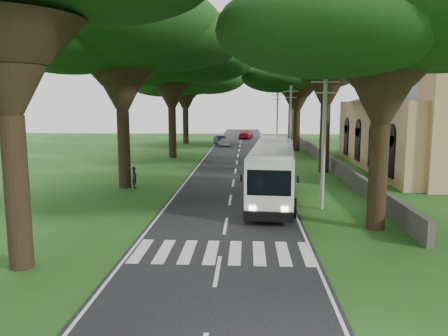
{
  "coord_description": "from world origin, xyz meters",
  "views": [
    {
      "loc": [
        1.07,
        -19.52,
        6.22
      ],
      "look_at": [
        -0.37,
        7.4,
        2.2
      ],
      "focal_mm": 35.0,
      "sensor_mm": 36.0,
      "label": 1
    }
  ],
  "objects": [
    {
      "name": "tree_r_mida",
      "position": [
        8.0,
        20.0,
        12.15
      ],
      "size": [
        12.77,
        12.77,
        15.07
      ],
      "color": "black",
      "rests_on": "ground"
    },
    {
      "name": "property_wall",
      "position": [
        9.0,
        24.0,
        0.6
      ],
      "size": [
        0.35,
        50.0,
        1.2
      ],
      "primitive_type": "cube",
      "color": "#383533",
      "rests_on": "ground"
    },
    {
      "name": "church",
      "position": [
        17.86,
        21.55,
        4.91
      ],
      "size": [
        14.0,
        24.0,
        11.6
      ],
      "color": "tan",
      "rests_on": "ground"
    },
    {
      "name": "tree_l_far",
      "position": [
        -8.5,
        48.0,
        10.5
      ],
      "size": [
        15.45,
        15.45,
        13.85
      ],
      "color": "black",
      "rests_on": "ground"
    },
    {
      "name": "road",
      "position": [
        0.0,
        25.0,
        0.01
      ],
      "size": [
        8.0,
        120.0,
        0.04
      ],
      "primitive_type": "cube",
      "color": "black",
      "rests_on": "ground"
    },
    {
      "name": "tree_r_far",
      "position": [
        8.5,
        56.0,
        11.8
      ],
      "size": [
        14.26,
        14.26,
        14.96
      ],
      "color": "black",
      "rests_on": "ground"
    },
    {
      "name": "ground",
      "position": [
        0.0,
        0.0,
        0.0
      ],
      "size": [
        140.0,
        140.0,
        0.0
      ],
      "primitive_type": "plane",
      "color": "#234C15",
      "rests_on": "ground"
    },
    {
      "name": "crosswalk",
      "position": [
        0.0,
        -2.0,
        0.0
      ],
      "size": [
        8.0,
        3.0,
        0.01
      ],
      "primitive_type": "cube",
      "color": "silver",
      "rests_on": "ground"
    },
    {
      "name": "tree_l_mida",
      "position": [
        -8.0,
        12.0,
        11.38
      ],
      "size": [
        14.82,
        14.82,
        14.63
      ],
      "color": "black",
      "rests_on": "ground"
    },
    {
      "name": "pedestrian",
      "position": [
        -7.19,
        11.68,
        0.8
      ],
      "size": [
        0.56,
        0.68,
        1.6
      ],
      "primitive_type": "imported",
      "rotation": [
        0.0,
        0.0,
        1.92
      ],
      "color": "black",
      "rests_on": "ground"
    },
    {
      "name": "pole_mid",
      "position": [
        5.5,
        26.0,
        4.18
      ],
      "size": [
        1.6,
        0.24,
        8.0
      ],
      "color": "gray",
      "rests_on": "ground"
    },
    {
      "name": "distant_car_b",
      "position": [
        -3.0,
        46.58,
        0.67
      ],
      "size": [
        2.49,
        4.13,
        1.29
      ],
      "primitive_type": "imported",
      "rotation": [
        0.0,
        0.0,
        0.31
      ],
      "color": "navy",
      "rests_on": "road"
    },
    {
      "name": "pole_far",
      "position": [
        5.5,
        46.0,
        4.18
      ],
      "size": [
        1.6,
        0.24,
        8.0
      ],
      "color": "gray",
      "rests_on": "ground"
    },
    {
      "name": "tree_l_midb",
      "position": [
        -7.5,
        30.0,
        11.35
      ],
      "size": [
        15.26,
        15.26,
        14.68
      ],
      "color": "black",
      "rests_on": "ground"
    },
    {
      "name": "pole_near",
      "position": [
        5.5,
        6.0,
        4.18
      ],
      "size": [
        1.6,
        0.24,
        8.0
      ],
      "color": "gray",
      "rests_on": "ground"
    },
    {
      "name": "tree_r_midb",
      "position": [
        7.5,
        38.0,
        10.46
      ],
      "size": [
        13.2,
        13.2,
        13.4
      ],
      "color": "black",
      "rests_on": "ground"
    },
    {
      "name": "coach_bus",
      "position": [
        2.71,
        8.08,
        1.92
      ],
      "size": [
        3.64,
        12.29,
        3.57
      ],
      "rotation": [
        0.0,
        0.0,
        -0.09
      ],
      "color": "silver",
      "rests_on": "ground"
    },
    {
      "name": "tree_r_near",
      "position": [
        7.5,
        2.0,
        10.43
      ],
      "size": [
        14.34,
        14.34,
        13.58
      ],
      "color": "black",
      "rests_on": "ground"
    },
    {
      "name": "distant_car_c",
      "position": [
        0.8,
        57.3,
        0.77
      ],
      "size": [
        2.77,
        5.32,
        1.47
      ],
      "primitive_type": "imported",
      "rotation": [
        0.0,
        0.0,
        3.0
      ],
      "color": "maroon",
      "rests_on": "road"
    },
    {
      "name": "distant_car_a",
      "position": [
        -2.24,
        43.53,
        0.61
      ],
      "size": [
        2.33,
        3.68,
        1.17
      ],
      "primitive_type": "imported",
      "rotation": [
        0.0,
        0.0,
        3.44
      ],
      "color": "#ACACB1",
      "rests_on": "road"
    }
  ]
}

